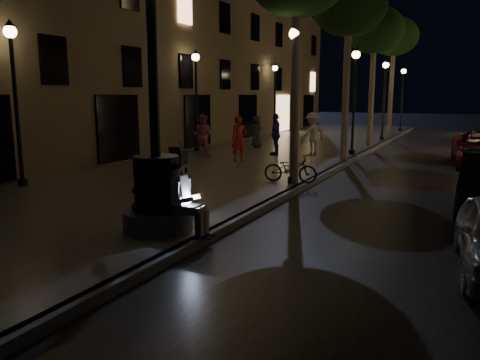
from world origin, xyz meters
The scene contains 24 objects.
ground centered at (0.00, 15.00, 0.00)m, with size 120.00×120.00×0.00m, color black.
cobble_lane centered at (3.00, 15.00, 0.01)m, with size 6.00×45.00×0.02m, color black.
promenade centered at (-4.00, 15.00, 0.10)m, with size 8.00×45.00×0.20m, color slate.
curb_strip centered at (0.00, 15.00, 0.10)m, with size 0.25×45.00×0.20m, color #59595B.
building_left centered at (-12.00, 18.00, 7.50)m, with size 8.00×36.00×15.00m, color brown.
fountain_lamppost centered at (-1.00, 2.00, 1.21)m, with size 1.40×1.40×5.21m.
seated_man_laptop centered at (-0.39, 2.00, 0.93)m, with size 1.02×0.35×1.39m.
tree_second centered at (-0.20, 14.00, 6.33)m, with size 3.00×3.00×7.40m.
tree_third centered at (-0.30, 20.00, 6.14)m, with size 3.00×3.00×7.20m.
tree_far centered at (-0.22, 26.00, 6.43)m, with size 3.00×3.00×7.50m.
lamp_curb_a centered at (-0.30, 8.00, 3.24)m, with size 0.36×0.36×4.81m.
lamp_curb_b centered at (-0.30, 16.00, 3.24)m, with size 0.36×0.36×4.81m.
lamp_curb_c centered at (-0.30, 24.00, 3.24)m, with size 0.36×0.36×4.81m.
lamp_curb_d centered at (-0.30, 32.00, 3.24)m, with size 0.36×0.36×4.81m.
lamp_left_a centered at (-7.40, 4.00, 3.24)m, with size 0.36×0.36×4.81m.
lamp_left_b centered at (-7.40, 14.00, 3.24)m, with size 0.36×0.36×4.81m.
lamp_left_c centered at (-7.40, 24.00, 3.24)m, with size 0.36×0.36×4.81m.
stroller centered at (-4.37, 7.80, 0.74)m, with size 0.63×1.07×1.08m.
pedestrian_red centered at (-3.96, 11.68, 1.13)m, with size 0.68×0.44×1.86m, color red.
pedestrian_pink centered at (-6.32, 12.73, 1.12)m, with size 0.89×0.69×1.83m, color pink.
pedestrian_white centered at (-1.83, 14.79, 1.16)m, with size 1.25×0.72×1.93m, color silver.
pedestrian_blue centered at (-3.37, 14.25, 1.14)m, with size 1.10×0.46×1.87m, color navy.
pedestrian_dark centered at (-5.41, 16.67, 1.02)m, with size 0.80×0.52×1.64m, color #343439.
bicycle centered at (-0.40, 8.09, 0.64)m, with size 0.58×1.66×0.87m, color black.
Camera 1 is at (4.53, -5.47, 2.88)m, focal length 35.00 mm.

